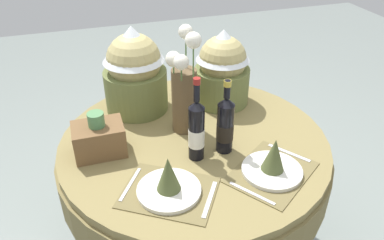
{
  "coord_description": "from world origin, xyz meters",
  "views": [
    {
      "loc": [
        -0.44,
        -1.34,
        1.77
      ],
      "look_at": [
        0.0,
        0.03,
        0.86
      ],
      "focal_mm": 36.0,
      "sensor_mm": 36.0,
      "label": 1
    }
  ],
  "objects_px": {
    "place_setting_right": "(273,163)",
    "wine_bottle_left": "(225,125)",
    "dining_table": "(194,163)",
    "gift_tub_back_left": "(134,67)",
    "gift_tub_back_right": "(222,65)",
    "wine_bottle_centre": "(196,130)",
    "place_setting_left": "(169,183)",
    "flower_vase": "(184,90)",
    "woven_basket_side_left": "(99,138)"
  },
  "relations": [
    {
      "from": "place_setting_right",
      "to": "gift_tub_back_right",
      "type": "bearing_deg",
      "value": 88.33
    },
    {
      "from": "dining_table",
      "to": "wine_bottle_left",
      "type": "relative_size",
      "value": 3.69
    },
    {
      "from": "dining_table",
      "to": "woven_basket_side_left",
      "type": "xyz_separation_m",
      "value": [
        -0.41,
        0.02,
        0.21
      ]
    },
    {
      "from": "place_setting_right",
      "to": "flower_vase",
      "type": "height_order",
      "value": "flower_vase"
    },
    {
      "from": "place_setting_left",
      "to": "gift_tub_back_left",
      "type": "height_order",
      "value": "gift_tub_back_left"
    },
    {
      "from": "gift_tub_back_right",
      "to": "woven_basket_side_left",
      "type": "distance_m",
      "value": 0.71
    },
    {
      "from": "flower_vase",
      "to": "gift_tub_back_right",
      "type": "distance_m",
      "value": 0.33
    },
    {
      "from": "gift_tub_back_left",
      "to": "gift_tub_back_right",
      "type": "distance_m",
      "value": 0.43
    },
    {
      "from": "gift_tub_back_right",
      "to": "wine_bottle_centre",
      "type": "bearing_deg",
      "value": -123.32
    },
    {
      "from": "place_setting_left",
      "to": "wine_bottle_centre",
      "type": "distance_m",
      "value": 0.26
    },
    {
      "from": "flower_vase",
      "to": "gift_tub_back_left",
      "type": "relative_size",
      "value": 1.15
    },
    {
      "from": "dining_table",
      "to": "place_setting_left",
      "type": "height_order",
      "value": "place_setting_left"
    },
    {
      "from": "place_setting_right",
      "to": "wine_bottle_left",
      "type": "distance_m",
      "value": 0.25
    },
    {
      "from": "woven_basket_side_left",
      "to": "place_setting_right",
      "type": "bearing_deg",
      "value": -28.45
    },
    {
      "from": "dining_table",
      "to": "gift_tub_back_left",
      "type": "xyz_separation_m",
      "value": [
        -0.19,
        0.35,
        0.37
      ]
    },
    {
      "from": "dining_table",
      "to": "woven_basket_side_left",
      "type": "height_order",
      "value": "woven_basket_side_left"
    },
    {
      "from": "wine_bottle_centre",
      "to": "gift_tub_back_left",
      "type": "relative_size",
      "value": 0.85
    },
    {
      "from": "place_setting_left",
      "to": "flower_vase",
      "type": "relative_size",
      "value": 0.87
    },
    {
      "from": "place_setting_right",
      "to": "woven_basket_side_left",
      "type": "xyz_separation_m",
      "value": [
        -0.63,
        0.34,
        0.03
      ]
    },
    {
      "from": "place_setting_left",
      "to": "woven_basket_side_left",
      "type": "bearing_deg",
      "value": 123.11
    },
    {
      "from": "gift_tub_back_left",
      "to": "wine_bottle_centre",
      "type": "bearing_deg",
      "value": -71.74
    },
    {
      "from": "wine_bottle_centre",
      "to": "gift_tub_back_left",
      "type": "height_order",
      "value": "gift_tub_back_left"
    },
    {
      "from": "dining_table",
      "to": "place_setting_left",
      "type": "relative_size",
      "value": 2.86
    },
    {
      "from": "flower_vase",
      "to": "wine_bottle_centre",
      "type": "relative_size",
      "value": 1.34
    },
    {
      "from": "place_setting_right",
      "to": "wine_bottle_left",
      "type": "relative_size",
      "value": 1.29
    },
    {
      "from": "dining_table",
      "to": "flower_vase",
      "type": "bearing_deg",
      "value": 103.56
    },
    {
      "from": "wine_bottle_left",
      "to": "woven_basket_side_left",
      "type": "height_order",
      "value": "wine_bottle_left"
    },
    {
      "from": "flower_vase",
      "to": "woven_basket_side_left",
      "type": "distance_m",
      "value": 0.42
    },
    {
      "from": "dining_table",
      "to": "place_setting_right",
      "type": "bearing_deg",
      "value": -55.25
    },
    {
      "from": "place_setting_left",
      "to": "flower_vase",
      "type": "height_order",
      "value": "flower_vase"
    },
    {
      "from": "flower_vase",
      "to": "gift_tub_back_right",
      "type": "bearing_deg",
      "value": 37.78
    },
    {
      "from": "dining_table",
      "to": "wine_bottle_centre",
      "type": "height_order",
      "value": "wine_bottle_centre"
    },
    {
      "from": "gift_tub_back_right",
      "to": "woven_basket_side_left",
      "type": "xyz_separation_m",
      "value": [
        -0.65,
        -0.26,
        -0.13
      ]
    },
    {
      "from": "wine_bottle_centre",
      "to": "dining_table",
      "type": "bearing_deg",
      "value": 76.09
    },
    {
      "from": "place_setting_right",
      "to": "wine_bottle_left",
      "type": "height_order",
      "value": "wine_bottle_left"
    },
    {
      "from": "wine_bottle_left",
      "to": "gift_tub_back_left",
      "type": "distance_m",
      "value": 0.55
    },
    {
      "from": "place_setting_left",
      "to": "woven_basket_side_left",
      "type": "distance_m",
      "value": 0.39
    },
    {
      "from": "dining_table",
      "to": "gift_tub_back_left",
      "type": "relative_size",
      "value": 2.85
    },
    {
      "from": "flower_vase",
      "to": "gift_tub_back_left",
      "type": "height_order",
      "value": "flower_vase"
    },
    {
      "from": "wine_bottle_centre",
      "to": "gift_tub_back_left",
      "type": "distance_m",
      "value": 0.51
    },
    {
      "from": "wine_bottle_left",
      "to": "woven_basket_side_left",
      "type": "distance_m",
      "value": 0.53
    },
    {
      "from": "wine_bottle_centre",
      "to": "flower_vase",
      "type": "bearing_deg",
      "value": 86.65
    },
    {
      "from": "place_setting_right",
      "to": "gift_tub_back_right",
      "type": "xyz_separation_m",
      "value": [
        0.02,
        0.6,
        0.16
      ]
    },
    {
      "from": "gift_tub_back_left",
      "to": "wine_bottle_left",
      "type": "bearing_deg",
      "value": -58.33
    },
    {
      "from": "place_setting_right",
      "to": "flower_vase",
      "type": "bearing_deg",
      "value": 121.02
    },
    {
      "from": "dining_table",
      "to": "place_setting_right",
      "type": "distance_m",
      "value": 0.43
    },
    {
      "from": "wine_bottle_centre",
      "to": "gift_tub_back_right",
      "type": "xyz_separation_m",
      "value": [
        0.27,
        0.41,
        0.07
      ]
    },
    {
      "from": "gift_tub_back_left",
      "to": "gift_tub_back_right",
      "type": "bearing_deg",
      "value": -8.43
    },
    {
      "from": "dining_table",
      "to": "wine_bottle_centre",
      "type": "relative_size",
      "value": 3.34
    },
    {
      "from": "wine_bottle_centre",
      "to": "woven_basket_side_left",
      "type": "height_order",
      "value": "wine_bottle_centre"
    }
  ]
}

